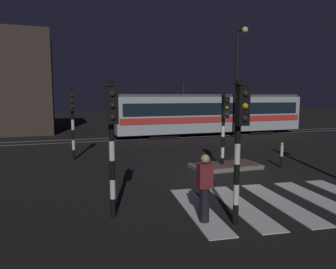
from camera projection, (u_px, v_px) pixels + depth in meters
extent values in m
plane|color=black|center=(224.00, 176.00, 12.31)|extent=(120.00, 120.00, 0.00)
cube|color=#59595E|center=(147.00, 139.00, 22.82)|extent=(80.00, 0.12, 0.03)
cube|color=#59595E|center=(142.00, 137.00, 24.16)|extent=(80.00, 0.12, 0.03)
cube|color=silver|center=(198.00, 209.00, 8.64)|extent=(1.13, 3.79, 0.02)
cube|color=silver|center=(240.00, 206.00, 8.92)|extent=(1.13, 3.79, 0.02)
cube|color=silver|center=(280.00, 203.00, 9.19)|extent=(1.13, 3.79, 0.02)
cube|color=silver|center=(318.00, 199.00, 9.46)|extent=(1.13, 3.79, 0.02)
cube|color=slate|center=(225.00, 166.00, 13.65)|extent=(2.92, 1.56, 0.16)
cube|color=#4C382D|center=(225.00, 164.00, 13.64)|extent=(2.63, 1.40, 0.02)
cylinder|color=black|center=(113.00, 208.00, 8.07)|extent=(0.14, 0.14, 0.50)
cylinder|color=white|center=(113.00, 189.00, 8.01)|extent=(0.14, 0.14, 0.50)
cylinder|color=black|center=(112.00, 170.00, 7.95)|extent=(0.14, 0.14, 0.50)
cylinder|color=white|center=(112.00, 151.00, 7.89)|extent=(0.14, 0.14, 0.50)
cylinder|color=black|center=(111.00, 131.00, 7.83)|extent=(0.14, 0.14, 0.50)
cylinder|color=white|center=(111.00, 111.00, 7.77)|extent=(0.14, 0.14, 0.50)
cylinder|color=black|center=(111.00, 91.00, 7.71)|extent=(0.14, 0.14, 0.50)
cube|color=black|center=(112.00, 106.00, 7.59)|extent=(0.28, 0.20, 0.90)
sphere|color=black|center=(113.00, 94.00, 7.45)|extent=(0.14, 0.14, 0.14)
sphere|color=black|center=(113.00, 106.00, 7.49)|extent=(0.14, 0.14, 0.14)
sphere|color=black|center=(113.00, 117.00, 7.52)|extent=(0.14, 0.14, 0.14)
cube|color=black|center=(112.00, 85.00, 7.53)|extent=(0.36, 0.24, 0.04)
cylinder|color=black|center=(222.00, 163.00, 13.58)|extent=(0.14, 0.14, 0.46)
cylinder|color=white|center=(223.00, 153.00, 13.52)|extent=(0.14, 0.14, 0.46)
cylinder|color=black|center=(223.00, 142.00, 13.47)|extent=(0.14, 0.14, 0.46)
cylinder|color=white|center=(223.00, 131.00, 13.41)|extent=(0.14, 0.14, 0.46)
cylinder|color=black|center=(223.00, 121.00, 13.36)|extent=(0.14, 0.14, 0.46)
cylinder|color=white|center=(224.00, 110.00, 13.30)|extent=(0.14, 0.14, 0.46)
cylinder|color=black|center=(224.00, 99.00, 13.24)|extent=(0.14, 0.14, 0.46)
cube|color=black|center=(226.00, 108.00, 13.13)|extent=(0.28, 0.20, 0.90)
sphere|color=black|center=(227.00, 101.00, 12.99)|extent=(0.14, 0.14, 0.14)
sphere|color=orange|center=(227.00, 108.00, 13.03)|extent=(0.14, 0.14, 0.14)
sphere|color=black|center=(227.00, 114.00, 13.06)|extent=(0.14, 0.14, 0.14)
cube|color=black|center=(226.00, 96.00, 13.07)|extent=(0.36, 0.24, 0.04)
cylinder|color=black|center=(74.00, 155.00, 15.41)|extent=(0.14, 0.14, 0.49)
cylinder|color=white|center=(74.00, 145.00, 15.35)|extent=(0.14, 0.14, 0.49)
cylinder|color=black|center=(73.00, 135.00, 15.29)|extent=(0.14, 0.14, 0.49)
cylinder|color=white|center=(73.00, 125.00, 15.23)|extent=(0.14, 0.14, 0.49)
cylinder|color=black|center=(72.00, 115.00, 15.17)|extent=(0.14, 0.14, 0.49)
cylinder|color=white|center=(72.00, 104.00, 15.11)|extent=(0.14, 0.14, 0.49)
cylinder|color=black|center=(72.00, 94.00, 15.05)|extent=(0.14, 0.14, 0.49)
cube|color=black|center=(72.00, 101.00, 14.93)|extent=(0.28, 0.20, 0.90)
sphere|color=black|center=(72.00, 96.00, 14.79)|extent=(0.14, 0.14, 0.14)
sphere|color=black|center=(72.00, 101.00, 14.83)|extent=(0.14, 0.14, 0.14)
sphere|color=black|center=(72.00, 107.00, 14.86)|extent=(0.14, 0.14, 0.14)
cube|color=black|center=(72.00, 91.00, 14.87)|extent=(0.36, 0.24, 0.04)
cylinder|color=black|center=(236.00, 214.00, 7.64)|extent=(0.14, 0.14, 0.50)
cylinder|color=white|center=(236.00, 194.00, 7.58)|extent=(0.14, 0.14, 0.50)
cylinder|color=black|center=(237.00, 174.00, 7.52)|extent=(0.14, 0.14, 0.50)
cylinder|color=white|center=(237.00, 154.00, 7.46)|extent=(0.14, 0.14, 0.50)
cylinder|color=black|center=(238.00, 133.00, 7.40)|extent=(0.14, 0.14, 0.50)
cylinder|color=white|center=(238.00, 112.00, 7.34)|extent=(0.14, 0.14, 0.50)
cylinder|color=black|center=(239.00, 91.00, 7.28)|extent=(0.14, 0.14, 0.50)
cube|color=black|center=(243.00, 106.00, 7.16)|extent=(0.28, 0.20, 0.90)
sphere|color=black|center=(246.00, 94.00, 7.03)|extent=(0.14, 0.14, 0.14)
sphere|color=orange|center=(245.00, 106.00, 7.06)|extent=(0.14, 0.14, 0.14)
sphere|color=black|center=(245.00, 119.00, 7.09)|extent=(0.14, 0.14, 0.14)
cube|color=black|center=(243.00, 84.00, 7.10)|extent=(0.36, 0.24, 0.04)
cylinder|color=black|center=(237.00, 85.00, 23.38)|extent=(0.18, 0.18, 7.92)
cylinder|color=black|center=(241.00, 30.00, 22.49)|extent=(0.10, 0.90, 0.10)
sphere|color=#F9E08C|center=(245.00, 30.00, 22.07)|extent=(0.44, 0.44, 0.44)
cube|color=#B2BCC1|center=(210.00, 114.00, 25.06)|extent=(15.38, 2.50, 2.70)
cube|color=red|center=(218.00, 119.00, 23.92)|extent=(15.07, 0.04, 0.44)
cube|color=red|center=(203.00, 117.00, 26.30)|extent=(15.07, 0.04, 0.44)
cube|color=black|center=(218.00, 109.00, 23.82)|extent=(14.61, 0.03, 0.90)
cube|color=#4C4C51|center=(211.00, 96.00, 24.89)|extent=(15.07, 2.30, 0.20)
cylinder|color=#262628|center=(184.00, 89.00, 24.07)|extent=(0.08, 0.08, 1.00)
cube|color=black|center=(255.00, 131.00, 26.63)|extent=(2.20, 2.00, 0.35)
cube|color=black|center=(160.00, 135.00, 23.86)|extent=(2.20, 2.00, 0.35)
sphere|color=#F9F2CC|center=(289.00, 117.00, 27.65)|extent=(0.24, 0.24, 0.24)
cylinder|color=black|center=(204.00, 205.00, 7.71)|extent=(0.24, 0.24, 0.88)
cube|color=maroon|center=(205.00, 176.00, 7.62)|extent=(0.36, 0.22, 0.60)
sphere|color=tan|center=(205.00, 159.00, 7.57)|extent=(0.22, 0.22, 0.22)
cylinder|color=black|center=(281.00, 162.00, 13.71)|extent=(0.12, 0.12, 0.50)
cylinder|color=white|center=(282.00, 151.00, 13.65)|extent=(0.12, 0.12, 0.50)
sphere|color=yellow|center=(282.00, 144.00, 13.61)|extent=(0.12, 0.12, 0.12)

